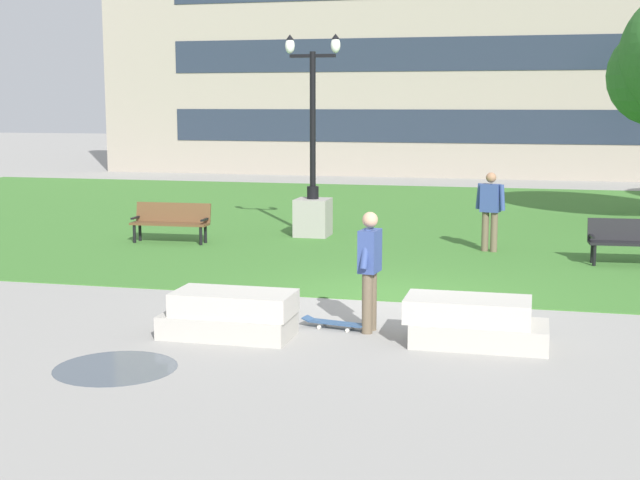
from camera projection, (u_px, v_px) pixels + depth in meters
ground_plane at (386, 302)px, 14.51m from camera, size 140.00×140.00×0.00m
grass_lawn at (447, 222)px, 24.11m from camera, size 40.00×20.00×0.02m
concrete_block_center at (231, 315)px, 12.30m from camera, size 1.83×0.90×0.64m
concrete_block_left at (474, 323)px, 11.88m from camera, size 1.89×0.90×0.64m
person_skateboarder at (370, 265)px, 12.47m from camera, size 0.29×0.62×1.71m
skateboard at (336, 323)px, 12.75m from camera, size 1.04×0.39×0.14m
puddle at (116, 368)px, 10.88m from camera, size 1.51×1.51×0.01m
park_bench_near_right at (171, 220)px, 20.44m from camera, size 1.82×0.59×0.90m
park_bench_far_left at (635, 239)px, 17.61m from camera, size 1.83×0.66×0.90m
lamp_post_left at (313, 196)px, 21.33m from camera, size 1.32×0.80×4.77m
person_bystander_near_lawn at (490, 207)px, 19.11m from camera, size 0.66×0.34×1.71m
building_facade_distant at (414, 14)px, 37.67m from camera, size 28.36×1.03×13.79m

